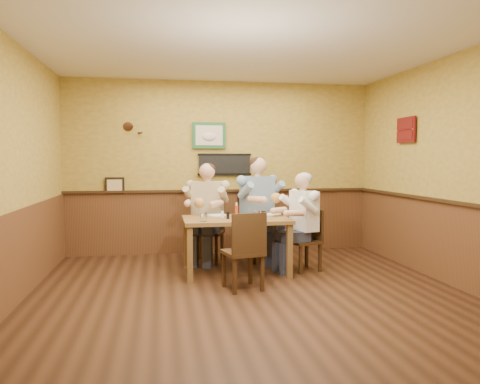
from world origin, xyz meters
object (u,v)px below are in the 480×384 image
object	(u,v)px
dining_table	(236,225)
diner_blue_polo	(257,214)
chair_back_left	(208,231)
chair_back_right	(257,228)
diner_white_elder	(304,227)
diner_tan_shirt	(208,218)
water_glass_mid	(257,216)
cola_tumbler	(262,215)
salt_shaker	(222,214)
water_glass_left	(204,217)
hot_sauce_bottle	(237,211)
chair_right_end	(304,240)
chair_near_side	(243,251)
pepper_shaker	(228,215)

from	to	relation	value
dining_table	diner_blue_polo	xyz separation A→B (m)	(0.45, 0.74, 0.04)
chair_back_left	chair_back_right	xyz separation A→B (m)	(0.75, -0.01, 0.03)
chair_back_left	diner_white_elder	distance (m)	1.48
diner_tan_shirt	water_glass_mid	xyz separation A→B (m)	(0.53, -1.10, 0.15)
cola_tumbler	salt_shaker	bearing A→B (deg)	152.19
dining_table	diner_white_elder	xyz separation A→B (m)	(0.95, -0.02, -0.05)
diner_white_elder	salt_shaker	xyz separation A→B (m)	(-1.12, 0.06, 0.19)
water_glass_mid	chair_back_left	bearing A→B (deg)	115.52
diner_tan_shirt	water_glass_left	bearing A→B (deg)	-77.52
hot_sauce_bottle	chair_right_end	bearing A→B (deg)	-3.34
chair_back_left	diner_tan_shirt	xyz separation A→B (m)	(0.00, 0.00, 0.20)
chair_near_side	hot_sauce_bottle	bearing A→B (deg)	-106.96
dining_table	diner_tan_shirt	xyz separation A→B (m)	(-0.30, 0.76, 0.01)
chair_back_right	cola_tumbler	distance (m)	1.03
diner_blue_polo	chair_right_end	bearing A→B (deg)	-79.53
chair_back_right	hot_sauce_bottle	size ratio (longest dim) A/B	5.37
chair_back_left	hot_sauce_bottle	world-z (taller)	hot_sauce_bottle
hot_sauce_bottle	diner_tan_shirt	bearing A→B (deg)	113.67
diner_blue_polo	pepper_shaker	size ratio (longest dim) A/B	14.87
diner_tan_shirt	diner_white_elder	size ratio (longest dim) A/B	1.09
chair_back_right	diner_white_elder	size ratio (longest dim) A/B	0.81
chair_near_side	diner_white_elder	xyz separation A→B (m)	(0.99, 0.77, 0.15)
water_glass_mid	pepper_shaker	size ratio (longest dim) A/B	1.40
diner_white_elder	cola_tumbler	world-z (taller)	diner_white_elder
chair_back_left	salt_shaker	world-z (taller)	chair_back_left
chair_back_left	pepper_shaker	xyz separation A→B (m)	(0.18, -0.86, 0.33)
diner_white_elder	water_glass_left	xyz separation A→B (m)	(-1.40, -0.28, 0.20)
water_glass_left	pepper_shaker	bearing A→B (deg)	30.26
chair_back_left	chair_right_end	xyz separation A→B (m)	(1.25, -0.78, -0.04)
diner_white_elder	chair_back_left	bearing A→B (deg)	-138.78
chair_back_right	chair_back_left	bearing A→B (deg)	156.53
hot_sauce_bottle	pepper_shaker	world-z (taller)	hot_sauce_bottle
chair_back_left	chair_right_end	distance (m)	1.47
chair_right_end	diner_tan_shirt	size ratio (longest dim) A/B	0.64
chair_back_right	diner_blue_polo	size ratio (longest dim) A/B	0.70
cola_tumbler	pepper_shaker	world-z (taller)	cola_tumbler
dining_table	chair_right_end	size ratio (longest dim) A/B	1.65
chair_near_side	cola_tumbler	bearing A→B (deg)	-135.23
chair_near_side	salt_shaker	xyz separation A→B (m)	(-0.13, 0.83, 0.33)
cola_tumbler	water_glass_left	bearing A→B (deg)	-174.26
cola_tumbler	chair_near_side	bearing A→B (deg)	-122.47
chair_near_side	pepper_shaker	world-z (taller)	chair_near_side
chair_near_side	chair_right_end	bearing A→B (deg)	-154.81
chair_back_left	hot_sauce_bottle	distance (m)	0.88
chair_back_right	salt_shaker	distance (m)	0.99
water_glass_left	hot_sauce_bottle	distance (m)	0.58
dining_table	water_glass_mid	world-z (taller)	water_glass_mid
water_glass_mid	salt_shaker	size ratio (longest dim) A/B	1.49
water_glass_left	cola_tumbler	world-z (taller)	water_glass_left
diner_tan_shirt	pepper_shaker	xyz separation A→B (m)	(0.18, -0.86, 0.13)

